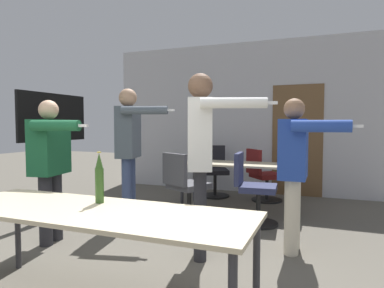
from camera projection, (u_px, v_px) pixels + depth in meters
name	position (u px, v px, depth m)	size (l,w,h in m)	color
back_wall	(241.00, 118.00, 6.72)	(5.24, 0.12, 2.90)	#BCBCC1
conference_table_near	(94.00, 217.00, 2.42)	(2.31, 0.76, 0.72)	#C6B793
conference_table_far	(239.00, 168.00, 5.29)	(1.81, 0.66, 0.72)	#C6B793
tv_screen	(54.00, 136.00, 4.94)	(0.44, 1.27, 1.77)	black
person_far_watching	(202.00, 146.00, 3.34)	(0.91, 0.57, 1.82)	#28282D
person_center_tall	(295.00, 161.00, 3.51)	(0.75, 0.70, 1.59)	beige
person_left_plaid	(129.00, 141.00, 4.62)	(0.90, 0.62, 1.80)	#3D4C75
person_near_casual	(51.00, 158.00, 3.78)	(0.82, 0.67, 1.59)	#28282D
office_chair_far_left	(253.00, 191.00, 4.51)	(0.57, 0.52, 0.94)	black
office_chair_far_right	(185.00, 189.00, 4.65)	(0.63, 0.66, 0.94)	black
office_chair_near_pushed	(215.00, 173.00, 6.31)	(0.63, 0.66, 0.92)	black
office_chair_mid_tucked	(263.00, 177.00, 5.87)	(0.69, 0.68, 0.90)	black
beer_bottle	(99.00, 179.00, 2.61)	(0.07, 0.07, 0.39)	#2D511E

